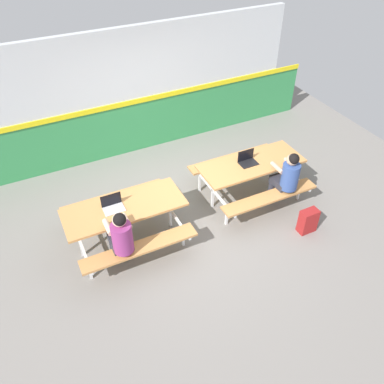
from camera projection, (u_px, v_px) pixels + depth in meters
The scene contains 9 objects.
ground_plane at pixel (192, 216), 7.10m from camera, with size 10.00×10.00×0.02m, color gray.
accent_backdrop at pixel (137, 95), 8.00m from camera, with size 8.00×0.14×2.60m.
picnic_table_left at pixel (125, 214), 6.27m from camera, with size 1.90×1.56×0.74m.
picnic_table_right at pixel (251, 170), 7.17m from camera, with size 1.90×1.56×0.74m.
student_nearer at pixel (121, 236), 5.72m from camera, with size 0.36×0.53×1.21m.
student_further at pixel (287, 176), 6.82m from camera, with size 0.36×0.53×1.21m.
laptop_silver at pixel (113, 206), 6.10m from camera, with size 0.32×0.22×0.22m.
laptop_dark at pixel (247, 160), 7.04m from camera, with size 0.32×0.22×0.22m.
backpack_dark at pixel (308, 221), 6.67m from camera, with size 0.30×0.22×0.44m.
Camera 1 is at (-2.31, -4.65, 4.84)m, focal length 37.25 mm.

